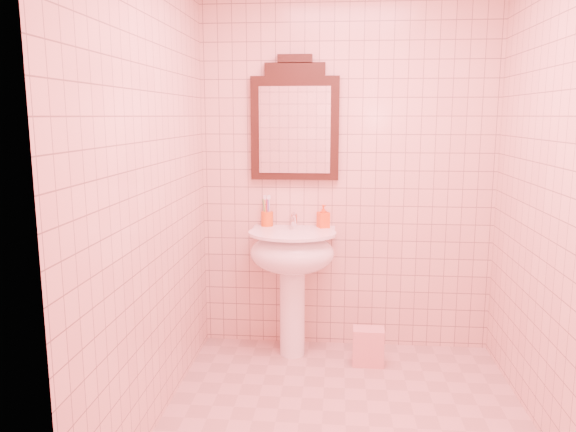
# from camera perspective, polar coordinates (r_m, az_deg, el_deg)

# --- Properties ---
(floor) EXTENTS (2.20, 2.20, 0.00)m
(floor) POSITION_cam_1_polar(r_m,az_deg,el_deg) (3.19, 5.87, -20.39)
(floor) COLOR tan
(floor) RESTS_ON ground
(back_wall) EXTENTS (2.00, 0.02, 2.50)m
(back_wall) POSITION_cam_1_polar(r_m,az_deg,el_deg) (3.87, 6.01, 4.63)
(back_wall) COLOR beige
(back_wall) RESTS_ON floor
(pedestal_sink) EXTENTS (0.58, 0.58, 0.86)m
(pedestal_sink) POSITION_cam_1_polar(r_m,az_deg,el_deg) (3.76, 0.44, -4.61)
(pedestal_sink) COLOR white
(pedestal_sink) RESTS_ON floor
(faucet) EXTENTS (0.04, 0.16, 0.11)m
(faucet) POSITION_cam_1_polar(r_m,az_deg,el_deg) (3.83, 0.61, -0.35)
(faucet) COLOR white
(faucet) RESTS_ON pedestal_sink
(mirror) EXTENTS (0.60, 0.06, 0.83)m
(mirror) POSITION_cam_1_polar(r_m,az_deg,el_deg) (3.83, 0.70, 9.44)
(mirror) COLOR black
(mirror) RESTS_ON back_wall
(toothbrush_cup) EXTENTS (0.08, 0.08, 0.19)m
(toothbrush_cup) POSITION_cam_1_polar(r_m,az_deg,el_deg) (3.88, -2.14, -0.25)
(toothbrush_cup) COLOR #D85012
(toothbrush_cup) RESTS_ON pedestal_sink
(soap_dispenser) EXTENTS (0.10, 0.10, 0.16)m
(soap_dispenser) POSITION_cam_1_polar(r_m,az_deg,el_deg) (3.83, 3.61, -0.02)
(soap_dispenser) COLOR #E94813
(soap_dispenser) RESTS_ON pedestal_sink
(towel) EXTENTS (0.21, 0.14, 0.25)m
(towel) POSITION_cam_1_polar(r_m,az_deg,el_deg) (3.82, 8.16, -12.99)
(towel) COLOR #DE9D82
(towel) RESTS_ON floor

